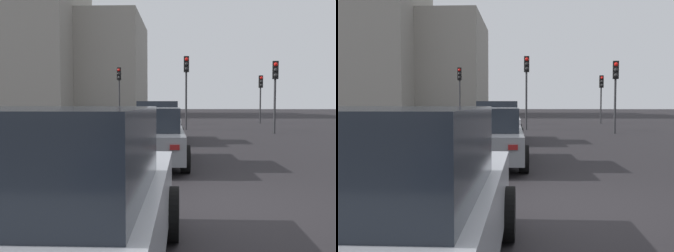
% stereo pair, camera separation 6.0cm
% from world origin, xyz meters
% --- Properties ---
extents(ground_plane, '(160.00, 160.00, 0.20)m').
position_xyz_m(ground_plane, '(0.00, 0.00, -0.10)').
color(ground_plane, black).
extents(car_white_right_lead, '(4.33, 2.09, 1.64)m').
position_xyz_m(car_white_right_lead, '(10.11, 1.63, 0.78)').
color(car_white_right_lead, silver).
rests_on(car_white_right_lead, ground_plane).
extents(car_grey_right_second, '(4.25, 2.06, 1.46)m').
position_xyz_m(car_grey_right_second, '(4.08, 1.51, 0.71)').
color(car_grey_right_second, slate).
rests_on(car_grey_right_second, ground_plane).
extents(car_silver_right_third, '(4.65, 2.04, 1.57)m').
position_xyz_m(car_silver_right_third, '(-2.99, 1.74, 0.76)').
color(car_silver_right_third, '#A8AAB2').
rests_on(car_silver_right_third, ground_plane).
extents(traffic_light_near_left, '(0.33, 0.30, 4.20)m').
position_xyz_m(traffic_light_near_left, '(16.67, 0.38, 3.02)').
color(traffic_light_near_left, '#2D2D30').
rests_on(traffic_light_near_left, ground_plane).
extents(traffic_light_near_right, '(0.32, 0.30, 3.54)m').
position_xyz_m(traffic_light_near_right, '(23.35, -5.19, 2.56)').
color(traffic_light_near_right, '#2D2D30').
rests_on(traffic_light_near_right, ground_plane).
extents(traffic_light_far_left, '(0.32, 0.28, 4.05)m').
position_xyz_m(traffic_light_far_left, '(22.18, 5.11, 2.91)').
color(traffic_light_far_left, '#2D2D30').
rests_on(traffic_light_far_left, ground_plane).
extents(traffic_light_far_right, '(0.32, 0.30, 3.65)m').
position_xyz_m(traffic_light_far_right, '(14.06, -4.04, 2.64)').
color(traffic_light_far_right, '#2D2D30').
rests_on(traffic_light_far_right, ground_plane).
extents(building_facade_left, '(15.32, 8.79, 12.02)m').
position_xyz_m(building_facade_left, '(44.78, 10.00, 6.01)').
color(building_facade_left, gray).
rests_on(building_facade_left, ground_plane).
extents(building_facade_center, '(14.32, 7.09, 16.99)m').
position_xyz_m(building_facade_center, '(39.54, 16.00, 8.49)').
color(building_facade_center, gray).
rests_on(building_facade_center, ground_plane).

